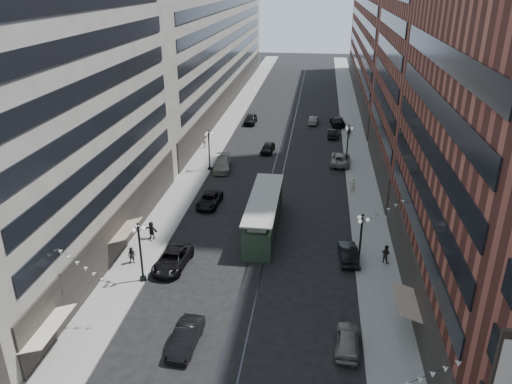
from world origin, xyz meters
The scene contains 33 objects.
ground centered at (0.00, 60.00, 0.00)m, with size 220.00×220.00×0.00m, color black.
sidewalk_west centered at (-11.00, 70.00, 0.07)m, with size 4.00×180.00×0.15m, color gray.
sidewalk_east centered at (11.00, 70.00, 0.07)m, with size 4.00×180.00×0.15m, color gray.
rail_west centered at (-0.70, 70.00, 0.01)m, with size 0.12×180.00×0.02m, color #2D2D33.
rail_east centered at (0.70, 70.00, 0.01)m, with size 0.12×180.00×0.02m, color #2D2D33.
building_west_mid centered at (-17.00, 33.00, 14.00)m, with size 8.00×36.00×28.00m, color #A49F91.
building_west_far centered at (-17.00, 96.00, 13.00)m, with size 8.00×90.00×26.00m, color #A49F91.
building_east_mid centered at (17.00, 28.00, 12.00)m, with size 8.00×30.00×24.00m, color brown.
building_east_tower centered at (17.00, 56.00, 21.00)m, with size 8.00×26.00×42.00m, color brown.
building_east_far centered at (17.00, 105.00, 12.00)m, with size 8.00×72.00×24.00m, color brown.
lamppost_sw_far centered at (-9.20, 28.00, 3.10)m, with size 1.03×1.14×5.52m.
lamppost_sw_mid centered at (-9.20, 55.00, 3.10)m, with size 1.03×1.14×5.52m.
lamppost_se_far centered at (9.20, 32.00, 3.10)m, with size 1.03×1.14×5.52m.
lamppost_se_mid centered at (9.20, 60.00, 3.10)m, with size 1.03×1.14×5.52m.
streetcar centered at (0.00, 38.81, 1.69)m, with size 2.93×13.26×3.67m.
car_2 centered at (-7.34, 30.62, 0.75)m, with size 2.50×5.41×1.50m, color black.
car_4 centered at (7.86, 21.70, 0.72)m, with size 1.70×4.24×1.44m, color slate.
car_5 centered at (-3.47, 20.52, 0.75)m, with size 1.59×4.57×1.51m, color black.
pedestrian_2 centered at (-11.09, 30.52, 0.96)m, with size 0.78×0.43×1.61m, color black.
car_7 centered at (-6.87, 44.00, 0.69)m, with size 2.28×4.95×1.38m, color black.
car_8 centered at (-7.56, 55.52, 0.80)m, with size 2.23×5.50×1.60m, color slate.
car_9 centered at (-6.95, 78.93, 0.84)m, with size 1.99×4.95×1.69m, color black.
car_10 centered at (8.40, 33.89, 0.73)m, with size 1.55×4.45×1.47m, color black.
car_11 centered at (8.34, 59.79, 0.78)m, with size 2.59×5.61×1.56m, color gray.
car_12 centered at (8.40, 79.54, 0.81)m, with size 2.28×5.60×1.63m, color black.
car_13 centered at (-2.20, 63.55, 0.71)m, with size 1.68×4.17×1.42m, color black.
car_14 centered at (4.21, 80.21, 0.70)m, with size 1.48×4.23×1.39m, color #615D56.
pedestrian_5 centered at (-10.83, 35.30, 1.06)m, with size 1.68×0.48×1.81m, color black.
pedestrian_6 centered at (-11.94, 64.05, 0.90)m, with size 0.88×0.40×1.49m, color beige.
pedestrian_7 centered at (11.73, 33.66, 1.02)m, with size 0.85×0.47×1.75m, color black.
pedestrian_8 centered at (9.50, 49.48, 1.08)m, with size 0.68×0.44×1.86m, color beige.
pedestrian_9 centered at (10.11, 72.24, 0.92)m, with size 0.99×0.41×1.54m, color black.
car_extra_0 centered at (7.61, 72.41, 0.69)m, with size 1.47×4.22×1.39m, color black.
Camera 1 is at (5.05, -6.82, 24.14)m, focal length 35.00 mm.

